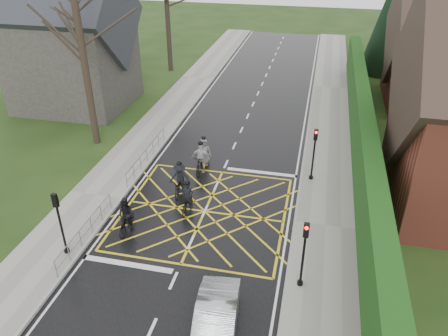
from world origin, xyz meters
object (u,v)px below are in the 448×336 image
at_px(cyclist_back, 126,218).
at_px(cyclist_front, 201,161).
at_px(cyclist_lead, 204,155).
at_px(cyclist_rear, 188,201).
at_px(cyclist_mid, 180,182).
at_px(car, 215,324).

distance_m(cyclist_back, cyclist_front, 6.40).
bearing_deg(cyclist_lead, cyclist_back, -123.30).
relative_size(cyclist_rear, cyclist_back, 0.98).
xyz_separation_m(cyclist_back, cyclist_front, (1.95, 6.10, 0.04)).
bearing_deg(cyclist_back, cyclist_lead, 72.38).
xyz_separation_m(cyclist_mid, cyclist_front, (0.50, 2.41, 0.02)).
height_order(cyclist_front, cyclist_lead, cyclist_front).
bearing_deg(cyclist_lead, cyclist_front, -104.69).
xyz_separation_m(cyclist_front, car, (3.60, -11.14, -0.04)).
bearing_deg(cyclist_rear, cyclist_lead, 92.84).
bearing_deg(cyclist_mid, cyclist_lead, 76.86).
bearing_deg(cyclist_lead, car, -91.14).
bearing_deg(cyclist_back, cyclist_front, 69.93).
relative_size(cyclist_back, cyclist_lead, 0.90).
bearing_deg(car, cyclist_mid, 108.70).
bearing_deg(cyclist_mid, cyclist_front, 72.99).
xyz_separation_m(cyclist_rear, car, (3.21, -7.23, 0.12)).
bearing_deg(cyclist_back, cyclist_rear, 40.89).
height_order(cyclist_back, cyclist_lead, cyclist_lead).
xyz_separation_m(cyclist_lead, car, (3.65, -11.99, 0.04)).
distance_m(cyclist_back, cyclist_mid, 3.96).
bearing_deg(cyclist_rear, cyclist_mid, 118.24).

